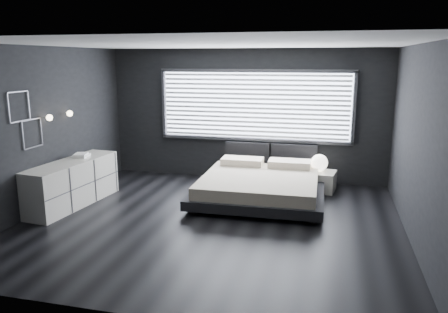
# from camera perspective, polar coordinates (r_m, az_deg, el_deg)

# --- Properties ---
(room) EXTENTS (6.04, 6.00, 2.80)m
(room) POSITION_cam_1_polar(r_m,az_deg,el_deg) (6.78, -1.74, 2.59)
(room) COLOR black
(room) RESTS_ON ground
(window) EXTENTS (4.14, 0.09, 1.52)m
(window) POSITION_cam_1_polar(r_m,az_deg,el_deg) (9.32, 3.97, 6.63)
(window) COLOR white
(window) RESTS_ON ground
(headboard) EXTENTS (1.96, 0.16, 0.52)m
(headboard) POSITION_cam_1_polar(r_m,az_deg,el_deg) (9.37, 6.08, 0.17)
(headboard) COLOR black
(headboard) RESTS_ON ground
(sconce_near) EXTENTS (0.18, 0.11, 0.11)m
(sconce_near) POSITION_cam_1_polar(r_m,az_deg,el_deg) (8.06, -21.86, 4.74)
(sconce_near) COLOR silver
(sconce_near) RESTS_ON ground
(sconce_far) EXTENTS (0.18, 0.11, 0.11)m
(sconce_far) POSITION_cam_1_polar(r_m,az_deg,el_deg) (8.55, -19.53, 5.32)
(sconce_far) COLOR silver
(sconce_far) RESTS_ON ground
(wall_art_upper) EXTENTS (0.01, 0.48, 0.48)m
(wall_art_upper) POSITION_cam_1_polar(r_m,az_deg,el_deg) (7.62, -25.20, 5.93)
(wall_art_upper) COLOR #47474C
(wall_art_upper) RESTS_ON ground
(wall_art_lower) EXTENTS (0.01, 0.48, 0.48)m
(wall_art_lower) POSITION_cam_1_polar(r_m,az_deg,el_deg) (7.87, -23.74, 2.78)
(wall_art_lower) COLOR #47474C
(wall_art_lower) RESTS_ON ground
(bed) EXTENTS (2.38, 2.28, 0.61)m
(bed) POSITION_cam_1_polar(r_m,az_deg,el_deg) (8.16, 4.70, -3.78)
(bed) COLOR black
(bed) RESTS_ON ground
(nightstand) EXTENTS (0.74, 0.65, 0.39)m
(nightstand) POSITION_cam_1_polar(r_m,az_deg,el_deg) (8.95, 12.15, -3.12)
(nightstand) COLOR silver
(nightstand) RESTS_ON ground
(orb_lamp) EXTENTS (0.33, 0.33, 0.33)m
(orb_lamp) POSITION_cam_1_polar(r_m,az_deg,el_deg) (8.90, 12.34, -0.79)
(orb_lamp) COLOR white
(orb_lamp) RESTS_ON nightstand
(dresser) EXTENTS (0.78, 2.06, 0.81)m
(dresser) POSITION_cam_1_polar(r_m,az_deg,el_deg) (8.30, -19.17, -3.30)
(dresser) COLOR silver
(dresser) RESTS_ON ground
(book_stack) EXTENTS (0.30, 0.37, 0.07)m
(book_stack) POSITION_cam_1_polar(r_m,az_deg,el_deg) (8.50, -18.19, 0.16)
(book_stack) COLOR white
(book_stack) RESTS_ON dresser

